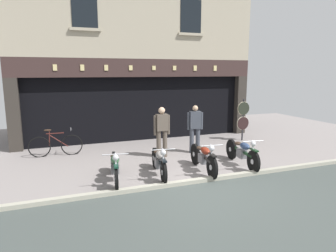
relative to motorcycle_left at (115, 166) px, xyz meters
name	(u,v)px	position (x,y,z in m)	size (l,w,h in m)	color
ground	(216,200)	(1.91, -1.91, -0.45)	(21.77, 22.00, 0.18)	gray
shop_facade	(131,94)	(1.91, 6.05, 1.40)	(10.07, 4.42, 6.87)	black
motorcycle_left	(115,166)	(0.00, 0.00, 0.00)	(0.62, 1.93, 0.89)	black
motorcycle_center_left	(159,161)	(1.21, 0.00, 0.00)	(0.62, 1.91, 0.90)	black
motorcycle_center	(203,157)	(2.49, -0.11, 0.01)	(0.62, 1.97, 0.92)	black
motorcycle_center_right	(242,152)	(3.84, -0.03, 0.01)	(0.62, 2.05, 0.92)	black
salesman_left	(162,130)	(1.88, 1.70, 0.52)	(0.56, 0.25, 1.67)	brown
shopkeeper_center	(195,127)	(3.14, 1.80, 0.51)	(0.55, 0.28, 1.67)	#3D424C
tyre_sign_pole	(243,116)	(5.83, 2.86, 0.59)	(0.56, 0.06, 1.71)	#232328
advert_board_near	(104,100)	(0.43, 4.48, 1.30)	(0.78, 0.03, 0.97)	silver
leaning_bicycle	(56,145)	(-1.43, 3.07, -0.03)	(1.73, 0.50, 0.95)	black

